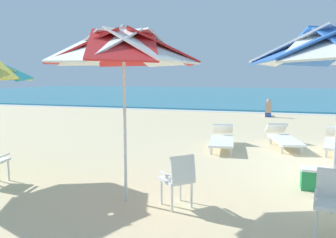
# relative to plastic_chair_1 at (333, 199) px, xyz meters

# --- Properties ---
(sea) EXTENTS (80.00, 36.00, 0.10)m
(sea) POSITION_rel_plastic_chair_1_xyz_m (0.94, 33.26, -0.45)
(sea) COLOR teal
(sea) RESTS_ON ground
(surf_foam) EXTENTS (80.00, 0.70, 0.01)m
(surf_foam) POSITION_rel_plastic_chair_1_xyz_m (0.94, 14.96, -0.49)
(surf_foam) COLOR white
(surf_foam) RESTS_ON ground
(plastic_chair_1) EXTENTS (0.50, 0.53, 0.87)m
(plastic_chair_1) POSITION_rel_plastic_chair_1_xyz_m (0.00, 0.00, 0.00)
(plastic_chair_1) COLOR white
(plastic_chair_1) RESTS_ON ground
(beach_umbrella_1) EXTENTS (2.48, 2.48, 2.88)m
(beach_umbrella_1) POSITION_rel_plastic_chair_1_xyz_m (-3.07, 0.35, 2.00)
(beach_umbrella_1) COLOR silver
(beach_umbrella_1) RESTS_ON ground
(plastic_chair_3) EXTENTS (0.63, 0.63, 0.87)m
(plastic_chair_3) POSITION_rel_plastic_chair_1_xyz_m (-2.16, 0.35, 0.00)
(plastic_chair_3) COLOR white
(plastic_chair_3) RESTS_ON ground
(sun_lounger_2) EXTENTS (1.10, 2.23, 0.62)m
(sun_lounger_2) POSITION_rel_plastic_chair_1_xyz_m (-0.41, 5.64, -0.22)
(sun_lounger_2) COLOR white
(sun_lounger_2) RESTS_ON ground
(sun_lounger_3) EXTENTS (0.85, 2.20, 0.62)m
(sun_lounger_3) POSITION_rel_plastic_chair_1_xyz_m (-2.10, 4.98, -0.22)
(sun_lounger_3) COLOR white
(sun_lounger_3) RESTS_ON ground
(cooler_box) EXTENTS (0.50, 0.34, 0.40)m
(cooler_box) POSITION_rel_plastic_chair_1_xyz_m (0.02, 1.90, -0.30)
(cooler_box) COLOR #238C4C
(cooler_box) RESTS_ON ground
(beachgoer_seated) EXTENTS (0.30, 0.93, 0.92)m
(beachgoer_seated) POSITION_rel_plastic_chair_1_xyz_m (-0.88, 13.18, -0.20)
(beachgoer_seated) COLOR #2D4CA5
(beachgoer_seated) RESTS_ON ground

